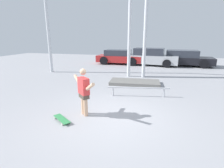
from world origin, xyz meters
TOP-DOWN VIEW (x-y plane):
  - ground_plane at (0.00, 0.00)m, footprint 36.00×36.00m
  - skateboarder at (-0.86, -0.03)m, footprint 1.09×1.01m
  - skateboard at (-1.35, -0.60)m, footprint 0.74×0.61m
  - manual_pad at (0.17, 4.15)m, footprint 2.66×1.39m
  - grind_rail at (0.58, 2.20)m, footprint 2.54×0.51m
  - canopy_support_left at (-3.20, 5.88)m, footprint 5.68×0.20m
  - canopy_support_right at (3.20, 5.88)m, footprint 5.68×0.20m
  - parked_car_red at (-2.16, 10.79)m, footprint 4.04×1.84m
  - parked_car_silver at (0.61, 10.73)m, footprint 4.59×2.14m
  - parked_car_black at (3.34, 11.18)m, footprint 4.71×2.23m

SIDE VIEW (x-z plane):
  - ground_plane at x=0.00m, z-range 0.00..0.00m
  - skateboard at x=-1.35m, z-range 0.02..0.10m
  - manual_pad at x=0.17m, z-range 0.00..0.16m
  - grind_rail at x=0.58m, z-range 0.12..0.52m
  - parked_car_red at x=-2.16m, z-range -0.01..1.26m
  - parked_car_black at x=3.34m, z-range -0.02..1.30m
  - parked_car_silver at x=0.61m, z-range -0.03..1.44m
  - skateboarder at x=-0.86m, z-range 0.07..1.56m
  - canopy_support_left at x=-3.20m, z-range 0.68..7.62m
  - canopy_support_right at x=3.20m, z-range 0.68..7.62m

